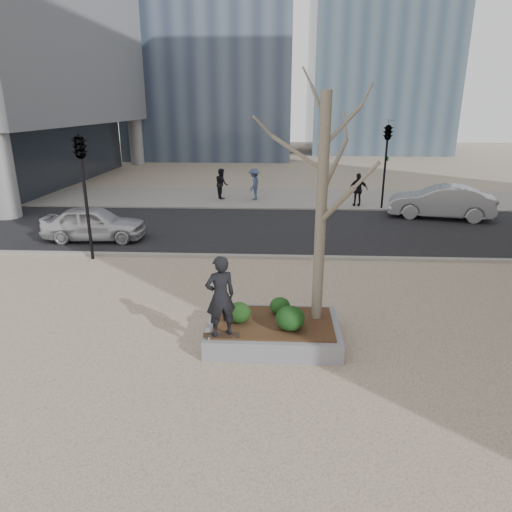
# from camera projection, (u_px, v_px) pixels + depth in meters

# --- Properties ---
(ground) EXTENTS (120.00, 120.00, 0.00)m
(ground) POSITION_uv_depth(u_px,v_px,m) (230.00, 340.00, 10.62)
(ground) COLOR tan
(ground) RESTS_ON ground
(street) EXTENTS (60.00, 8.00, 0.02)m
(street) POSITION_uv_depth(u_px,v_px,m) (254.00, 229.00, 20.10)
(street) COLOR black
(street) RESTS_ON ground
(far_sidewalk) EXTENTS (60.00, 6.00, 0.02)m
(far_sidewalk) POSITION_uv_depth(u_px,v_px,m) (261.00, 198.00, 26.73)
(far_sidewalk) COLOR gray
(far_sidewalk) RESTS_ON ground
(planter) EXTENTS (3.00, 2.00, 0.45)m
(planter) POSITION_uv_depth(u_px,v_px,m) (273.00, 332.00, 10.50)
(planter) COLOR gray
(planter) RESTS_ON ground
(planter_mulch) EXTENTS (2.70, 1.70, 0.04)m
(planter_mulch) POSITION_uv_depth(u_px,v_px,m) (273.00, 322.00, 10.42)
(planter_mulch) COLOR #382314
(planter_mulch) RESTS_ON planter
(sycamore_tree) EXTENTS (2.80, 2.80, 6.60)m
(sycamore_tree) POSITION_uv_depth(u_px,v_px,m) (323.00, 175.00, 9.61)
(sycamore_tree) COLOR gray
(sycamore_tree) RESTS_ON planter_mulch
(shrub_left) EXTENTS (0.55, 0.55, 0.47)m
(shrub_left) POSITION_uv_depth(u_px,v_px,m) (239.00, 313.00, 10.32)
(shrub_left) COLOR #123410
(shrub_left) RESTS_ON planter_mulch
(shrub_middle) EXTENTS (0.48, 0.48, 0.41)m
(shrub_middle) POSITION_uv_depth(u_px,v_px,m) (280.00, 306.00, 10.74)
(shrub_middle) COLOR #1A3F14
(shrub_middle) RESTS_ON planter_mulch
(shrub_right) EXTENTS (0.64, 0.64, 0.55)m
(shrub_right) POSITION_uv_depth(u_px,v_px,m) (290.00, 318.00, 9.97)
(shrub_right) COLOR black
(shrub_right) RESTS_ON planter_mulch
(skateboard) EXTENTS (0.80, 0.27, 0.08)m
(skateboard) POSITION_uv_depth(u_px,v_px,m) (221.00, 336.00, 9.77)
(skateboard) COLOR black
(skateboard) RESTS_ON planter
(skateboarder) EXTENTS (0.77, 0.66, 1.77)m
(skateboarder) POSITION_uv_depth(u_px,v_px,m) (220.00, 296.00, 9.48)
(skateboarder) COLOR black
(skateboarder) RESTS_ON skateboard
(police_car) EXTENTS (4.06, 1.78, 1.36)m
(police_car) POSITION_uv_depth(u_px,v_px,m) (94.00, 223.00, 18.21)
(police_car) COLOR silver
(police_car) RESTS_ON street
(car_silver) EXTENTS (5.02, 2.70, 1.57)m
(car_silver) POSITION_uv_depth(u_px,v_px,m) (441.00, 202.00, 21.74)
(car_silver) COLOR #919599
(car_silver) RESTS_ON street
(pedestrian_a) EXTENTS (0.91, 1.02, 1.73)m
(pedestrian_a) POSITION_uv_depth(u_px,v_px,m) (222.00, 184.00, 26.29)
(pedestrian_a) COLOR black
(pedestrian_a) RESTS_ON far_sidewalk
(pedestrian_b) EXTENTS (0.87, 1.26, 1.79)m
(pedestrian_b) POSITION_uv_depth(u_px,v_px,m) (254.00, 184.00, 25.88)
(pedestrian_b) COLOR #3C4D6C
(pedestrian_b) RESTS_ON far_sidewalk
(pedestrian_c) EXTENTS (1.06, 0.51, 1.75)m
(pedestrian_c) POSITION_uv_depth(u_px,v_px,m) (358.00, 190.00, 24.29)
(pedestrian_c) COLOR black
(pedestrian_c) RESTS_ON far_sidewalk
(traffic_light_near) EXTENTS (0.60, 2.48, 4.50)m
(traffic_light_near) POSITION_uv_depth(u_px,v_px,m) (85.00, 196.00, 15.49)
(traffic_light_near) COLOR black
(traffic_light_near) RESTS_ON ground
(traffic_light_far) EXTENTS (0.60, 2.48, 4.50)m
(traffic_light_far) POSITION_uv_depth(u_px,v_px,m) (385.00, 165.00, 23.43)
(traffic_light_far) COLOR black
(traffic_light_far) RESTS_ON ground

